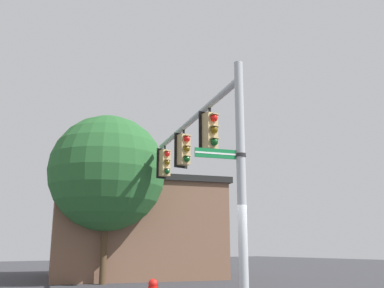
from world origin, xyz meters
TOP-DOWN VIEW (x-y plane):
  - signal_pole at (0.00, 0.00)m, footprint 0.21×0.21m
  - mast_arm at (-1.22, -3.69)m, footprint 2.60×7.45m
  - traffic_light_nearest_pole at (-0.64, -1.93)m, footprint 0.54×0.49m
  - traffic_light_mid_inner at (-1.45, -4.37)m, footprint 0.54×0.49m
  - traffic_light_mid_outer at (-2.25, -6.82)m, footprint 0.54×0.49m
  - street_name_sign at (0.35, -0.11)m, footprint 1.22×0.50m
  - storefront_building at (-4.35, -13.17)m, footprint 10.32×10.10m
  - tree_by_storefront at (-1.25, -9.97)m, footprint 5.09×5.09m

SIDE VIEW (x-z plane):
  - storefront_building at x=-4.35m, z-range 0.01..4.89m
  - signal_pole at x=0.00m, z-range 0.00..6.04m
  - street_name_sign at x=0.35m, z-range 3.56..3.78m
  - tree_by_storefront at x=-1.25m, z-range 1.08..8.34m
  - traffic_light_nearest_pole at x=-0.64m, z-range 4.13..5.45m
  - traffic_light_mid_inner at x=-1.45m, z-range 4.13..5.45m
  - traffic_light_mid_outer at x=-2.25m, z-range 4.13..5.45m
  - mast_arm at x=-1.22m, z-range 5.49..5.67m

